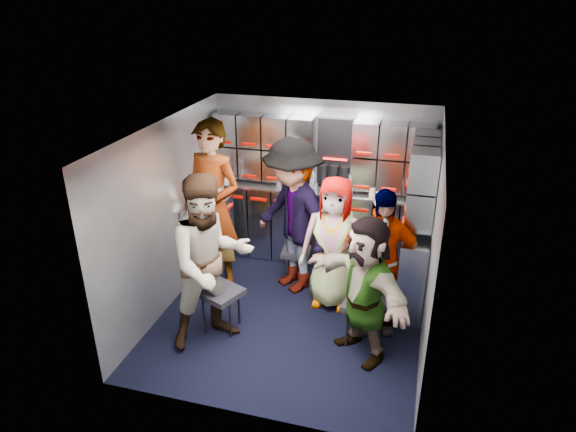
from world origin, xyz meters
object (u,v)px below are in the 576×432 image
(jump_seat_near_left, at_px, (221,294))
(attendant_arc_d, at_px, (379,262))
(jump_seat_mid_right, at_px, (377,289))
(attendant_arc_b, at_px, (293,217))
(attendant_arc_c, at_px, (334,243))
(jump_seat_mid_left, at_px, (296,253))
(attendant_arc_e, at_px, (364,289))
(attendant_standing, at_px, (213,207))
(jump_seat_center, at_px, (336,262))
(jump_seat_near_right, at_px, (365,306))
(attendant_arc_a, at_px, (211,262))

(jump_seat_near_left, height_order, attendant_arc_d, attendant_arc_d)
(jump_seat_mid_right, distance_m, attendant_arc_b, 1.25)
(jump_seat_mid_right, bearing_deg, attendant_arc_c, 162.08)
(jump_seat_near_left, bearing_deg, attendant_arc_c, 37.58)
(jump_seat_mid_left, bearing_deg, jump_seat_mid_right, -28.11)
(attendant_arc_e, bearing_deg, attendant_arc_d, 122.51)
(attendant_standing, distance_m, attendant_arc_e, 2.07)
(jump_seat_center, xyz_separation_m, jump_seat_near_right, (0.45, -0.80, -0.01))
(attendant_arc_d, bearing_deg, attendant_standing, 156.13)
(jump_seat_near_right, xyz_separation_m, attendant_arc_b, (-0.97, 0.84, 0.50))
(jump_seat_mid_right, bearing_deg, jump_seat_near_left, -158.09)
(attendant_standing, bearing_deg, jump_seat_near_right, -4.18)
(attendant_arc_c, height_order, attendant_arc_e, attendant_arc_c)
(attendant_arc_a, height_order, attendant_arc_e, attendant_arc_a)
(attendant_arc_d, bearing_deg, attendant_arc_c, 133.34)
(jump_seat_mid_right, height_order, attendant_arc_c, attendant_arc_c)
(jump_seat_near_left, height_order, attendant_standing, attendant_standing)
(jump_seat_near_left, bearing_deg, attendant_arc_a, -90.00)
(attendant_arc_c, distance_m, attendant_arc_e, 0.92)
(attendant_standing, xyz_separation_m, attendant_arc_c, (1.43, -0.03, -0.25))
(jump_seat_mid_right, xyz_separation_m, jump_seat_near_right, (-0.08, -0.45, 0.06))
(jump_seat_mid_right, height_order, attendant_arc_e, attendant_arc_e)
(jump_seat_near_right, relative_size, attendant_arc_a, 0.27)
(attendant_standing, height_order, attendant_arc_a, attendant_standing)
(attendant_arc_b, height_order, attendant_arc_d, attendant_arc_b)
(jump_seat_mid_right, bearing_deg, attendant_arc_d, -90.00)
(jump_seat_near_left, relative_size, jump_seat_center, 1.06)
(attendant_arc_a, xyz_separation_m, attendant_arc_b, (0.51, 1.19, 0.02))
(jump_seat_mid_left, distance_m, jump_seat_near_right, 1.41)
(attendant_arc_a, bearing_deg, attendant_standing, 68.45)
(attendant_arc_d, bearing_deg, jump_seat_center, 121.75)
(attendant_arc_e, bearing_deg, jump_seat_mid_left, 171.47)
(attendant_standing, bearing_deg, attendant_arc_a, -53.52)
(attendant_standing, xyz_separation_m, attendant_arc_d, (1.96, -0.38, -0.23))
(jump_seat_mid_left, bearing_deg, jump_seat_near_left, -113.06)
(jump_seat_mid_right, bearing_deg, attendant_arc_e, -97.02)
(attendant_arc_a, relative_size, attendant_arc_b, 0.97)
(jump_seat_near_left, relative_size, attendant_standing, 0.25)
(jump_seat_center, xyz_separation_m, attendant_arc_a, (-1.03, -1.16, 0.47))
(attendant_standing, bearing_deg, jump_seat_mid_left, 36.96)
(jump_seat_near_right, distance_m, attendant_arc_c, 0.84)
(attendant_arc_c, relative_size, attendant_arc_e, 1.04)
(jump_seat_mid_left, xyz_separation_m, attendant_arc_a, (-0.51, -1.37, 0.55))
(attendant_arc_e, bearing_deg, attendant_standing, -161.57)
(attendant_arc_b, relative_size, attendant_arc_e, 1.25)
(jump_seat_near_left, xyz_separation_m, attendant_arc_a, (0.00, -0.18, 0.48))
(attendant_arc_a, xyz_separation_m, attendant_arc_d, (1.56, 0.63, -0.11))
(jump_seat_near_left, relative_size, attendant_arc_c, 0.34)
(jump_seat_mid_left, bearing_deg, jump_seat_center, -21.93)
(jump_seat_center, height_order, jump_seat_near_right, jump_seat_center)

